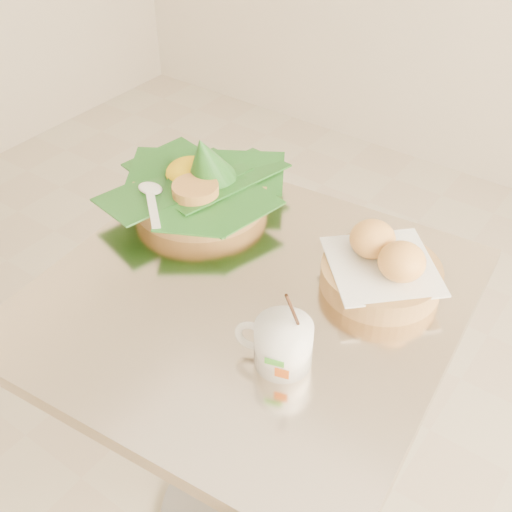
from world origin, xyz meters
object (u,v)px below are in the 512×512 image
Objects in this scene: bread_basket at (382,268)px; coffee_mug at (282,343)px; rice_basket at (199,184)px; cafe_table at (249,377)px.

coffee_mug reaches higher than bread_basket.
bread_basket is 0.25m from coffee_mug.
rice_basket reaches higher than bread_basket.
bread_basket is at bearing 80.76° from coffee_mug.
rice_basket is 0.42m from bread_basket.
coffee_mug is at bearing -34.51° from rice_basket.
cafe_table is at bearing -137.94° from bread_basket.
bread_basket is at bearing -1.46° from rice_basket.
rice_basket is at bearing 145.49° from coffee_mug.
rice_basket is 0.46m from coffee_mug.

